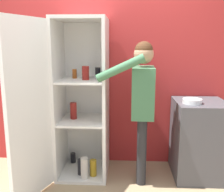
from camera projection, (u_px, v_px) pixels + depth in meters
wall_back at (107, 65)px, 3.30m from camera, size 7.00×0.06×2.55m
refrigerator at (73, 102)px, 2.97m from camera, size 0.84×1.16×1.82m
person at (142, 95)px, 2.83m from camera, size 0.61×0.55×1.57m
counter at (199, 139)px, 3.06m from camera, size 0.58×0.62×0.90m
bowl at (192, 101)px, 2.88m from camera, size 0.21×0.21×0.05m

